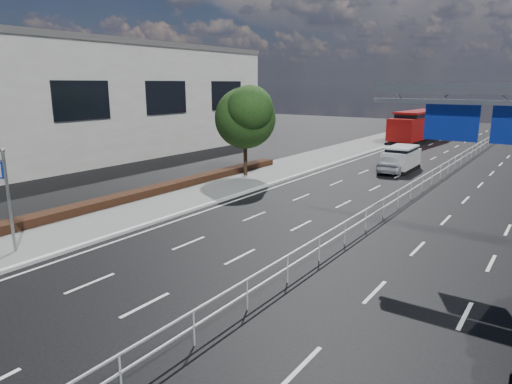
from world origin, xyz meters
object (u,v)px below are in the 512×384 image
Objects in this scene: red_bus at (419,126)px; near_car_silver at (393,162)px; toilet_sign at (1,182)px; near_car_dark at (442,127)px; white_minivan at (401,159)px.

red_bus is 2.69× the size of near_car_silver.
toilet_sign is 27.32m from near_car_silver.
toilet_sign is 0.87× the size of near_car_dark.
red_bus is (-4.12, 19.45, 0.95)m from white_minivan.
near_car_dark reaches higher than near_car_silver.
toilet_sign is 58.57m from near_car_dark.
toilet_sign is 46.77m from red_bus.
toilet_sign is 0.96× the size of white_minivan.
red_bus is at bearing 96.21° from near_car_dark.
toilet_sign is 0.35× the size of red_bus.
near_car_dark is at bearing 86.63° from toilet_sign.
white_minivan is at bearing 74.43° from toilet_sign.
near_car_silver is at bearing -74.62° from red_bus.
near_car_dark is (-0.01, 11.80, -1.09)m from red_bus.
near_car_silver is at bearing 74.58° from toilet_sign.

